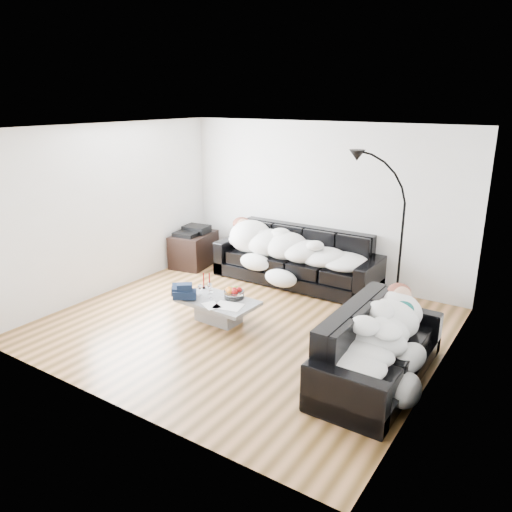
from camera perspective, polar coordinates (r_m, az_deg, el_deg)
The scene contains 24 objects.
ground at distance 6.86m, azimuth -1.39°, elevation -7.82°, with size 5.00×5.00×0.00m, color brown.
wall_back at distance 8.31m, azimuth 7.46°, elevation 6.06°, with size 5.00×0.02×2.60m, color silver.
wall_left at distance 8.07m, azimuth -16.28°, elevation 5.14°, with size 0.02×4.50×2.60m, color silver.
wall_right at distance 5.45m, azimuth 20.68°, elevation -1.20°, with size 0.02×4.50×2.60m, color silver.
ceiling at distance 6.20m, azimuth -1.57°, elevation 14.40°, with size 5.00×5.00×0.00m, color white.
sofa_back at distance 8.23m, azimuth 4.64°, elevation -0.10°, with size 2.75×0.95×0.90m, color black.
sofa_right at distance 5.60m, azimuth 13.89°, elevation -10.00°, with size 1.99×0.85×0.80m, color black.
sleeper_back at distance 8.13m, azimuth 4.50°, elevation 1.18°, with size 2.32×0.80×0.46m, color white, non-canonical shape.
sleeper_right at distance 5.50m, azimuth 14.07°, elevation -7.92°, with size 1.70×0.72×0.42m, color white, non-canonical shape.
teal_cushion at distance 6.02m, azimuth 15.59°, elevation -4.80°, with size 0.36×0.30×0.20m, color #0B4F46.
coffee_table at distance 6.92m, azimuth -4.32°, elevation -6.23°, with size 1.07×0.62×0.31m, color #939699.
fruit_bowl at distance 6.87m, azimuth -2.52°, elevation -4.16°, with size 0.28×0.28×0.17m, color white.
wine_glass_a at distance 7.03m, azimuth -5.32°, elevation -3.72°, with size 0.07×0.07×0.17m, color white.
wine_glass_b at distance 7.00m, azimuth -6.39°, elevation -3.87°, with size 0.07×0.07×0.16m, color white.
wine_glass_c at distance 6.88m, azimuth -5.21°, elevation -4.22°, with size 0.07×0.07×0.17m, color white.
candle_left at distance 7.23m, azimuth -6.00°, elevation -2.85°, with size 0.04×0.04×0.23m, color maroon.
candle_right at distance 7.18m, azimuth -5.34°, elevation -2.92°, with size 0.05×0.05×0.25m, color maroon.
newspaper_a at distance 6.65m, azimuth -3.17°, elevation -5.71°, with size 0.37×0.28×0.01m, color silver.
newspaper_b at distance 6.68m, azimuth -5.11°, elevation -5.64°, with size 0.26×0.19×0.01m, color silver.
navy_jacket at distance 6.92m, azimuth -8.26°, elevation -3.49°, with size 0.34×0.28×0.17m, color black, non-canonical shape.
shoes at distance 5.80m, azimuth 8.25°, elevation -12.59°, with size 0.42×0.30×0.09m, color #472311, non-canonical shape.
av_cabinet at distance 9.19m, azimuth -7.12°, elevation 0.76°, with size 0.59×0.86×0.59m, color black.
stereo at distance 9.10m, azimuth -7.21°, elevation 2.94°, with size 0.44×0.34×0.13m, color black.
floor_lamp at distance 6.91m, azimuth 16.19°, elevation 0.62°, with size 0.74×0.29×2.02m, color black, non-canonical shape.
Camera 1 is at (3.54, -5.08, 2.96)m, focal length 35.00 mm.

